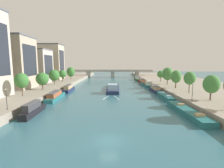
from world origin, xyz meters
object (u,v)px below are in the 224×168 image
at_px(moored_boat_right_lone, 165,97).
at_px(moored_boat_left_gap_after, 33,109).
at_px(moored_boat_left_downstream, 69,89).
at_px(moored_boat_right_gap_after, 155,89).
at_px(tree_left_nearest, 42,79).
at_px(moored_boat_right_second, 141,81).
at_px(tree_right_third, 190,78).
at_px(moored_boat_right_end, 187,112).
at_px(tree_left_past_mid, 71,72).
at_px(moored_boat_right_near, 146,84).
at_px(moored_boat_right_far, 137,78).
at_px(tree_left_by_lamp, 54,75).
at_px(tree_left_end_of_row, 62,74).
at_px(lamppost_right_bank, 193,91).
at_px(tree_left_third, 21,81).
at_px(tree_right_second, 161,74).
at_px(bridge_far, 113,73).
at_px(tree_right_end_of_row, 211,84).
at_px(barge_midriver, 113,88).
at_px(lamppost_left_bank, 6,98).
at_px(tree_right_nearest, 168,74).
at_px(moored_boat_left_far, 55,96).
at_px(tree_right_far, 176,77).

bearing_deg(moored_boat_right_lone, moored_boat_left_gap_after, -154.52).
xyz_separation_m(moored_boat_left_downstream, moored_boat_right_gap_after, (34.18, -0.15, -0.10)).
bearing_deg(moored_boat_right_gap_after, tree_left_nearest, -171.68).
xyz_separation_m(moored_boat_left_gap_after, moored_boat_right_second, (33.97, 59.20, -0.18)).
relative_size(moored_boat_left_downstream, tree_right_third, 1.65).
distance_m(moored_boat_right_end, tree_left_past_mid, 73.40).
height_order(moored_boat_right_near, moored_boat_right_far, moored_boat_right_near).
xyz_separation_m(tree_left_by_lamp, tree_left_past_mid, (0.83, 24.49, 0.15)).
xyz_separation_m(tree_left_end_of_row, lamppost_right_bank, (46.02, -41.88, -1.42)).
relative_size(tree_left_third, tree_left_past_mid, 0.93).
relative_size(tree_right_third, tree_right_second, 1.18).
bearing_deg(bridge_far, moored_boat_right_end, -79.57).
bearing_deg(moored_boat_right_gap_after, lamppost_right_bank, -81.39).
bearing_deg(tree_right_second, moored_boat_right_end, -99.34).
bearing_deg(moored_boat_left_gap_after, bridge_far, 79.63).
bearing_deg(tree_right_end_of_row, moored_boat_left_downstream, 151.73).
relative_size(moored_boat_left_gap_after, moored_boat_right_far, 0.66).
bearing_deg(tree_right_third, tree_right_second, 90.24).
xyz_separation_m(moored_boat_left_gap_after, tree_left_end_of_row, (-8.66, 47.86, 4.55)).
bearing_deg(moored_boat_left_gap_after, tree_left_past_mid, 97.34).
height_order(barge_midriver, tree_right_end_of_row, tree_right_end_of_row).
relative_size(moored_boat_right_end, moored_boat_right_near, 1.18).
distance_m(moored_boat_right_far, tree_right_end_of_row, 69.04).
bearing_deg(lamppost_left_bank, tree_right_third, 22.50).
distance_m(moored_boat_left_downstream, moored_boat_right_gap_after, 34.18).
distance_m(tree_right_third, bridge_far, 79.67).
bearing_deg(moored_boat_right_end, tree_left_by_lamp, 139.84).
relative_size(moored_boat_left_gap_after, tree_right_end_of_row, 1.57).
bearing_deg(tree_right_nearest, moored_boat_right_far, 101.14).
xyz_separation_m(barge_midriver, moored_boat_left_far, (-18.00, -16.84, 0.02)).
relative_size(moored_boat_left_gap_after, moored_boat_right_end, 0.60).
bearing_deg(bridge_far, tree_right_far, -69.84).
height_order(moored_boat_right_near, tree_left_end_of_row, tree_left_end_of_row).
bearing_deg(tree_left_nearest, lamppost_left_bank, -81.30).
height_order(tree_right_third, lamppost_right_bank, tree_right_third).
xyz_separation_m(tree_left_nearest, lamppost_right_bank, (45.14, -16.59, -1.32)).
bearing_deg(tree_right_third, tree_left_nearest, 172.84).
xyz_separation_m(moored_boat_right_gap_after, moored_boat_right_near, (-0.15, 15.58, -0.15)).
bearing_deg(moored_boat_left_far, moored_boat_left_downstream, 88.26).
bearing_deg(lamppost_right_bank, bridge_far, 103.38).
height_order(moored_boat_right_lone, tree_left_end_of_row, tree_left_end_of_row).
xyz_separation_m(moored_boat_left_gap_after, bridge_far, (16.86, 92.12, 2.72)).
xyz_separation_m(moored_boat_right_end, tree_right_end_of_row, (8.26, 5.63, 5.36)).
height_order(tree_left_by_lamp, tree_right_far, tree_right_far).
bearing_deg(moored_boat_right_lone, tree_right_third, 1.98).
bearing_deg(tree_left_past_mid, tree_right_nearest, -26.23).
bearing_deg(tree_right_nearest, moored_boat_right_gap_after, -133.34).
xyz_separation_m(moored_boat_left_downstream, tree_left_by_lamp, (-8.38, 7.41, 4.77)).
relative_size(tree_left_by_lamp, lamppost_left_bank, 1.53).
distance_m(moored_boat_left_gap_after, tree_right_third, 44.89).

